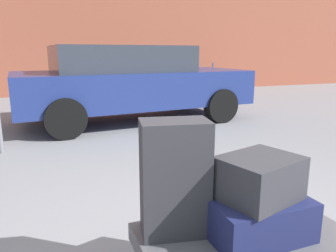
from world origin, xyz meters
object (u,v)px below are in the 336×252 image
(suitcase_navy_rear_right, at_px, (257,217))
(bollard_kerb_near, at_px, (165,89))
(suitcase_charcoal_stacked_top, at_px, (175,178))
(bicycle_leaning, at_px, (203,80))
(bollard_kerb_mid, at_px, (208,87))
(luggage_cart, at_px, (248,249))
(bollard_kerb_far, at_px, (241,86))
(parked_car, at_px, (131,82))
(duffel_bag_charcoal_topmost_pile, at_px, (260,178))

(suitcase_navy_rear_right, distance_m, bollard_kerb_near, 7.33)
(suitcase_charcoal_stacked_top, xyz_separation_m, bicycle_leaning, (4.48, 8.44, -0.28))
(suitcase_navy_rear_right, distance_m, bicycle_leaning, 9.55)
(bollard_kerb_mid, bearing_deg, suitcase_charcoal_stacked_top, -119.27)
(luggage_cart, xyz_separation_m, bollard_kerb_far, (4.58, 7.02, 0.05))
(bollard_kerb_near, height_order, bollard_kerb_far, same)
(suitcase_navy_rear_right, bearing_deg, parked_car, 82.92)
(luggage_cart, height_order, suitcase_navy_rear_right, suitcase_navy_rear_right)
(suitcase_navy_rear_right, relative_size, bollard_kerb_far, 0.83)
(luggage_cart, relative_size, bollard_kerb_near, 1.79)
(parked_car, xyz_separation_m, bollard_kerb_far, (3.99, 2.31, -0.44))
(bollard_kerb_mid, bearing_deg, bollard_kerb_near, 180.00)
(bollard_kerb_mid, relative_size, bollard_kerb_far, 1.00)
(bollard_kerb_near, bearing_deg, suitcase_charcoal_stacked_top, -109.94)
(suitcase_navy_rear_right, xyz_separation_m, bollard_kerb_far, (4.54, 7.02, -0.13))
(parked_car, relative_size, bollard_kerb_near, 7.01)
(suitcase_navy_rear_right, bearing_deg, duffel_bag_charcoal_topmost_pile, 0.00)
(duffel_bag_charcoal_topmost_pile, height_order, bollard_kerb_near, duffel_bag_charcoal_topmost_pile)
(parked_car, xyz_separation_m, bollard_kerb_near, (1.53, 2.31, -0.44))
(duffel_bag_charcoal_topmost_pile, relative_size, bollard_kerb_far, 0.63)
(bollard_kerb_far, bearing_deg, bicycle_leaning, 105.72)
(parked_car, bearing_deg, duffel_bag_charcoal_topmost_pile, -96.66)
(suitcase_navy_rear_right, xyz_separation_m, suitcase_charcoal_stacked_top, (-0.39, 0.20, 0.20))
(bicycle_leaning, relative_size, bollard_kerb_mid, 2.72)
(luggage_cart, distance_m, duffel_bag_charcoal_topmost_pile, 0.40)
(suitcase_navy_rear_right, relative_size, bollard_kerb_mid, 0.83)
(suitcase_charcoal_stacked_top, relative_size, bollard_kerb_near, 0.98)
(suitcase_charcoal_stacked_top, bearing_deg, suitcase_navy_rear_right, -15.72)
(luggage_cart, distance_m, bollard_kerb_mid, 7.83)
(bollard_kerb_far, bearing_deg, suitcase_charcoal_stacked_top, -125.84)
(suitcase_charcoal_stacked_top, distance_m, bollard_kerb_mid, 7.83)
(suitcase_charcoal_stacked_top, bearing_deg, bollard_kerb_mid, 71.70)
(luggage_cart, bearing_deg, duffel_bag_charcoal_topmost_pile, -3.80)
(luggage_cart, distance_m, suitcase_charcoal_stacked_top, 0.55)
(suitcase_charcoal_stacked_top, distance_m, parked_car, 4.62)
(suitcase_navy_rear_right, relative_size, duffel_bag_charcoal_topmost_pile, 1.33)
(bollard_kerb_mid, bearing_deg, bollard_kerb_far, 0.00)
(luggage_cart, bearing_deg, parked_car, 82.81)
(suitcase_charcoal_stacked_top, distance_m, bollard_kerb_near, 7.27)
(luggage_cart, bearing_deg, suitcase_navy_rear_right, -3.80)
(duffel_bag_charcoal_topmost_pile, xyz_separation_m, bicycle_leaning, (4.09, 8.64, -0.30))
(suitcase_navy_rear_right, distance_m, bollard_kerb_far, 8.36)
(duffel_bag_charcoal_topmost_pile, bearing_deg, bollard_kerb_mid, 47.95)
(bicycle_leaning, height_order, bollard_kerb_near, bicycle_leaning)
(luggage_cart, distance_m, bollard_kerb_near, 7.34)
(bollard_kerb_mid, height_order, bollard_kerb_far, same)
(luggage_cart, relative_size, bollard_kerb_mid, 1.79)
(duffel_bag_charcoal_topmost_pile, bearing_deg, bollard_kerb_near, 57.48)
(bicycle_leaning, relative_size, bollard_kerb_far, 2.72)
(suitcase_charcoal_stacked_top, bearing_deg, duffel_bag_charcoal_topmost_pile, -15.72)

